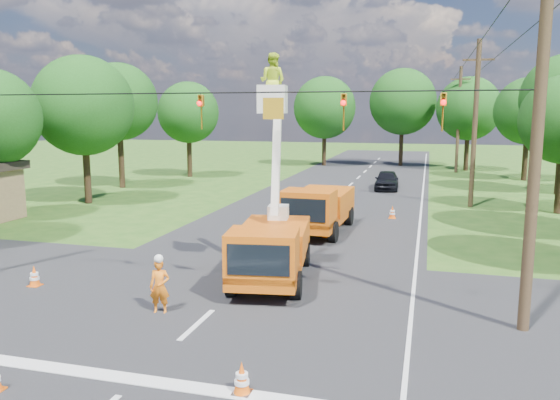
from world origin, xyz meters
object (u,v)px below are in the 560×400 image
(traffic_cone_2, at_px, (299,249))
(tree_left_d, at_px, (83,106))
(traffic_cone_1, at_px, (242,379))
(tree_left_e, at_px, (119,102))
(traffic_cone_4, at_px, (34,276))
(pole_right_mid, at_px, (475,123))
(bucket_truck, at_px, (271,234))
(tree_left_f, at_px, (188,113))
(ground_worker, at_px, (160,287))
(traffic_cone_3, at_px, (327,230))
(traffic_cone_7, at_px, (392,212))
(distant_car, at_px, (387,180))
(tree_far_b, at_px, (403,102))
(pole_right_far, at_px, (459,119))
(tree_right_e, at_px, (528,111))
(second_truck, at_px, (318,208))
(tree_far_c, at_px, (469,109))
(pole_right_near, at_px, (537,138))
(tree_far_a, at_px, (325,108))

(traffic_cone_2, relative_size, tree_left_d, 0.08)
(traffic_cone_1, bearing_deg, tree_left_e, 125.26)
(traffic_cone_4, bearing_deg, pole_right_mid, 53.36)
(bucket_truck, distance_m, pole_right_mid, 19.53)
(tree_left_d, relative_size, tree_left_f, 1.10)
(ground_worker, bearing_deg, bucket_truck, 46.97)
(traffic_cone_3, relative_size, pole_right_mid, 0.07)
(traffic_cone_2, xyz_separation_m, traffic_cone_7, (3.08, 9.11, 0.00))
(distant_car, bearing_deg, tree_far_b, 87.87)
(tree_far_b, bearing_deg, tree_left_d, -120.96)
(traffic_cone_1, height_order, pole_right_far, pole_right_far)
(tree_left_d, bearing_deg, ground_worker, -50.33)
(traffic_cone_1, height_order, traffic_cone_2, same)
(ground_worker, xyz_separation_m, tree_left_e, (-15.39, 23.39, 5.69))
(traffic_cone_7, bearing_deg, tree_left_f, 141.10)
(pole_right_far, xyz_separation_m, tree_right_e, (5.30, -5.00, 0.70))
(traffic_cone_2, distance_m, traffic_cone_3, 3.70)
(traffic_cone_2, distance_m, tree_far_b, 39.95)
(traffic_cone_4, bearing_deg, second_truck, 54.54)
(pole_right_mid, bearing_deg, traffic_cone_2, -117.44)
(traffic_cone_7, relative_size, tree_left_d, 0.08)
(traffic_cone_7, bearing_deg, tree_left_d, 179.22)
(traffic_cone_3, relative_size, tree_far_c, 0.08)
(traffic_cone_3, height_order, tree_far_b, tree_far_b)
(bucket_truck, relative_size, pole_right_near, 0.77)
(traffic_cone_7, bearing_deg, tree_far_a, 107.88)
(distant_car, relative_size, traffic_cone_3, 5.95)
(bucket_truck, height_order, second_truck, bucket_truck)
(pole_right_mid, xyz_separation_m, tree_far_a, (-13.50, 23.00, 1.08))
(pole_right_mid, bearing_deg, tree_left_f, 156.77)
(traffic_cone_1, height_order, traffic_cone_4, same)
(bucket_truck, distance_m, pole_right_near, 8.73)
(tree_left_e, bearing_deg, tree_left_f, 75.96)
(tree_far_b, bearing_deg, tree_far_c, -24.78)
(tree_right_e, xyz_separation_m, tree_far_c, (-4.30, 7.00, 0.25))
(ground_worker, height_order, distant_car, ground_worker)
(traffic_cone_7, bearing_deg, bucket_truck, -104.84)
(tree_left_e, bearing_deg, second_truck, -33.60)
(second_truck, height_order, distant_car, second_truck)
(distant_car, height_order, tree_left_d, tree_left_d)
(ground_worker, distance_m, pole_right_mid, 23.96)
(tree_far_a, bearing_deg, tree_right_e, -23.05)
(traffic_cone_3, bearing_deg, traffic_cone_2, -97.15)
(pole_right_near, relative_size, tree_left_e, 1.06)
(tree_left_e, bearing_deg, tree_right_e, 23.02)
(traffic_cone_3, bearing_deg, traffic_cone_1, -86.48)
(pole_right_far, relative_size, tree_left_f, 1.19)
(tree_left_d, bearing_deg, distant_car, 31.88)
(distant_car, distance_m, tree_far_b, 19.79)
(tree_left_e, height_order, tree_left_f, tree_left_e)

